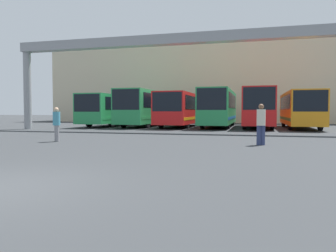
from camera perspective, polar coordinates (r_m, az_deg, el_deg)
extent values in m
cube|color=beige|center=(46.53, 8.81, 7.33)|extent=(44.69, 12.00, 10.62)
cylinder|color=gray|center=(28.81, -23.27, 5.64)|extent=(0.60, 0.60, 6.16)
cube|color=gray|center=(23.75, 2.82, 14.91)|extent=(26.36, 0.80, 0.70)
cube|color=#268C4C|center=(32.91, -9.28, 2.93)|extent=(2.54, 11.21, 2.61)
cube|color=black|center=(27.91, -13.96, 3.93)|extent=(2.34, 0.06, 1.46)
cube|color=black|center=(32.92, -9.29, 3.76)|extent=(2.57, 9.53, 1.10)
cube|color=#268C4C|center=(32.92, -9.27, 1.48)|extent=(2.57, 10.65, 0.24)
cylinder|color=black|center=(30.59, -13.56, 0.70)|extent=(0.28, 0.95, 0.95)
cylinder|color=black|center=(29.61, -9.76, 0.68)|extent=(0.28, 0.95, 0.95)
cylinder|color=black|center=(36.24, -8.86, 1.03)|extent=(0.28, 0.95, 0.95)
cylinder|color=black|center=(35.41, -5.56, 1.01)|extent=(0.28, 0.95, 0.95)
cube|color=#268C4C|center=(31.16, -3.90, 3.30)|extent=(2.51, 10.14, 2.96)
cube|color=black|center=(26.44, -7.41, 4.60)|extent=(2.31, 0.06, 1.66)
cube|color=black|center=(31.18, -3.91, 4.31)|extent=(2.54, 8.62, 1.24)
cube|color=#268C4C|center=(31.17, -3.90, 1.56)|extent=(2.54, 9.63, 0.24)
cylinder|color=black|center=(28.90, -7.74, 0.70)|extent=(0.28, 1.01, 1.01)
cylinder|color=black|center=(28.14, -3.63, 0.67)|extent=(0.28, 1.01, 1.01)
cylinder|color=black|center=(34.21, -4.11, 1.01)|extent=(0.28, 1.01, 1.01)
cylinder|color=black|center=(33.57, -0.58, 0.99)|extent=(0.28, 1.01, 1.01)
cube|color=red|center=(30.30, 2.30, 3.06)|extent=(2.57, 10.24, 2.68)
cube|color=black|center=(25.35, -0.18, 4.26)|extent=(2.37, 0.06, 1.50)
cube|color=black|center=(30.30, 2.30, 3.99)|extent=(2.60, 8.71, 1.13)
cube|color=orange|center=(30.30, 2.30, 1.44)|extent=(2.60, 9.73, 0.24)
cylinder|color=black|center=(27.81, -1.24, 0.59)|extent=(0.28, 0.95, 0.95)
cylinder|color=black|center=(27.27, 3.32, 0.55)|extent=(0.28, 0.95, 0.95)
cylinder|color=black|center=(33.36, 1.47, 0.93)|extent=(0.28, 0.95, 0.95)
cylinder|color=black|center=(32.91, 5.29, 0.90)|extent=(0.28, 0.95, 0.95)
cube|color=#268C4C|center=(30.34, 8.90, 3.26)|extent=(2.42, 11.44, 2.93)
cube|color=black|center=(24.70, 7.57, 4.69)|extent=(2.23, 0.06, 1.64)
cube|color=black|center=(30.36, 8.91, 4.29)|extent=(2.45, 9.72, 1.23)
cube|color=#1966B2|center=(30.35, 8.89, 1.49)|extent=(2.45, 10.87, 0.24)
cylinder|color=black|center=(27.31, 6.00, 0.57)|extent=(0.28, 0.97, 0.97)
cylinder|color=black|center=(27.08, 10.41, 0.52)|extent=(0.28, 0.97, 0.97)
cylinder|color=black|center=(33.66, 7.65, 0.94)|extent=(0.28, 0.97, 0.97)
cylinder|color=black|center=(33.46, 11.23, 0.91)|extent=(0.28, 0.97, 0.97)
cube|color=red|center=(29.72, 15.41, 3.23)|extent=(2.46, 10.50, 2.94)
cube|color=black|center=(24.51, 15.58, 4.65)|extent=(2.26, 0.06, 1.65)
cube|color=black|center=(29.74, 15.42, 4.28)|extent=(2.49, 8.93, 1.24)
cube|color=orange|center=(29.73, 15.39, 1.41)|extent=(2.49, 9.98, 0.24)
cylinder|color=black|center=(26.81, 13.17, 0.45)|extent=(0.28, 0.94, 0.94)
cylinder|color=black|center=(26.83, 17.74, 0.39)|extent=(0.28, 0.94, 0.94)
cylinder|color=black|center=(32.68, 13.44, 0.82)|extent=(0.28, 0.94, 0.94)
cylinder|color=black|center=(32.71, 17.20, 0.78)|extent=(0.28, 0.94, 0.94)
cube|color=orange|center=(29.82, 22.03, 2.86)|extent=(2.47, 10.21, 2.66)
cube|color=black|center=(24.79, 23.55, 4.05)|extent=(2.27, 0.06, 1.49)
cube|color=black|center=(29.82, 22.04, 3.79)|extent=(2.50, 8.68, 1.12)
cube|color=#268C4C|center=(29.82, 22.00, 1.22)|extent=(2.50, 9.70, 0.24)
cylinder|color=black|center=(26.87, 20.49, 0.48)|extent=(0.28, 1.06, 1.06)
cylinder|color=black|center=(27.17, 25.00, 0.42)|extent=(0.28, 1.06, 1.06)
cylinder|color=black|center=(32.56, 19.47, 0.84)|extent=(0.28, 1.06, 1.06)
cylinder|color=black|center=(32.81, 23.22, 0.79)|extent=(0.28, 1.06, 1.06)
cylinder|color=navy|center=(14.53, 15.55, -1.57)|extent=(0.19, 0.19, 0.84)
cylinder|color=navy|center=(14.57, 16.18, -1.57)|extent=(0.19, 0.19, 0.84)
cylinder|color=beige|center=(14.52, 15.90, 1.45)|extent=(0.37, 0.37, 0.70)
sphere|color=brown|center=(14.52, 15.92, 3.27)|extent=(0.23, 0.23, 0.23)
cylinder|color=gray|center=(16.38, -18.76, -1.26)|extent=(0.18, 0.18, 0.78)
cylinder|color=gray|center=(16.53, -18.85, -1.23)|extent=(0.18, 0.18, 0.78)
cylinder|color=teal|center=(16.43, -18.84, 1.23)|extent=(0.34, 0.34, 0.65)
sphere|color=tan|center=(16.42, -18.87, 2.73)|extent=(0.21, 0.21, 0.21)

